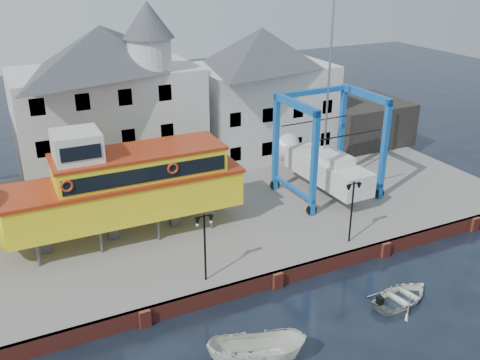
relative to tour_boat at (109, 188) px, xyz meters
name	(u,v)px	position (x,y,z in m)	size (l,w,h in m)	color
ground	(277,287)	(7.53, -8.27, -4.54)	(140.00, 140.00, 0.00)	black
hardstanding	(205,206)	(7.53, 2.73, -4.04)	(44.00, 22.00, 1.00)	slate
quay_wall	(276,279)	(7.53, -8.17, -4.04)	(44.00, 0.47, 1.00)	maroon
building_white_main	(109,102)	(2.66, 10.12, 2.81)	(14.00, 8.30, 14.00)	silver
building_white_right	(261,91)	(16.53, 10.72, 2.06)	(12.00, 8.00, 11.20)	silver
shed_dark	(361,121)	(26.53, 8.73, -1.54)	(8.00, 7.00, 4.00)	black
lamp_post_left	(204,230)	(3.53, -7.07, -0.36)	(1.12, 0.32, 4.20)	black
lamp_post_right	(353,197)	(13.53, -7.07, -0.36)	(1.12, 0.32, 4.20)	black
tour_boat	(109,188)	(0.00, 0.00, 0.00)	(17.27, 4.38, 7.50)	#59595E
travel_lift	(321,160)	(16.39, 0.65, -1.07)	(7.05, 9.87, 14.83)	#0E55A7
motorboat_b	(401,301)	(13.20, -12.55, -4.54)	(2.84, 3.97, 0.82)	silver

